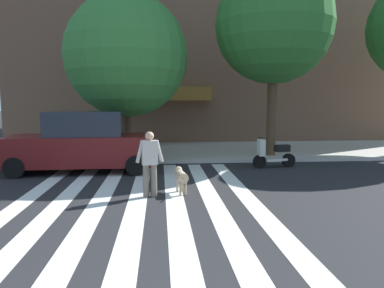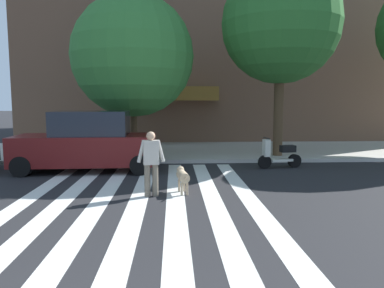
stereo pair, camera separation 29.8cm
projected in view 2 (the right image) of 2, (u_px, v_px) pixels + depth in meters
The scene contains 9 objects.
ground_plane at pixel (110, 213), 7.97m from camera, with size 160.00×160.00×0.00m, color #232326.
sidewalk_far at pixel (144, 151), 17.13m from camera, with size 80.00×6.00×0.15m, color #B4AFA4.
crosswalk_stripes at pixel (134, 213), 8.00m from camera, with size 5.85×11.87×0.01m.
parked_car_behind_first at pixel (87, 143), 12.65m from camera, with size 4.73×2.04×2.04m.
parked_scooter at pixel (280, 155), 13.24m from camera, with size 1.63×0.59×1.11m.
street_tree_nearest at pixel (133, 56), 14.63m from camera, with size 4.80×4.80×6.40m.
street_tree_middle at pixel (281, 24), 14.74m from camera, with size 4.71×4.71×7.62m.
pedestrian_dog_walker at pixel (151, 160), 9.27m from camera, with size 0.71×0.29×1.64m.
dog_on_leash at pixel (183, 176), 9.69m from camera, with size 0.34×1.00×0.65m.
Camera 2 is at (1.38, -1.59, 2.40)m, focal length 34.87 mm.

